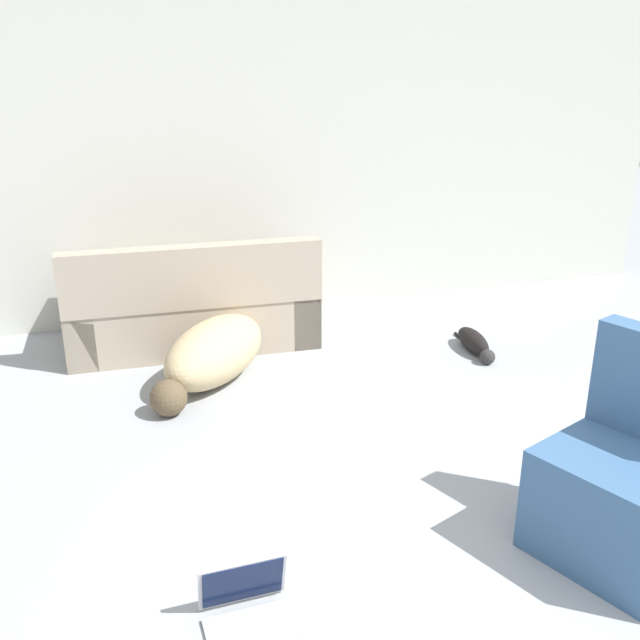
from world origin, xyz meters
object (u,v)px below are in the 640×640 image
side_chair (628,487)px  laptop_open (246,601)px  dog (213,354)px  cat (475,343)px  couch (193,310)px

side_chair → laptop_open: bearing=-114.7°
dog → cat: (1.86, -0.06, -0.13)m
dog → side_chair: (1.37, -2.20, 0.12)m
couch → cat: couch is taller
couch → side_chair: size_ratio=1.90×
cat → dog: bearing=-86.7°
couch → side_chair: (1.40, -2.90, 0.06)m
couch → cat: bearing=160.3°
cat → side_chair: size_ratio=0.66×
couch → side_chair: bearing=117.9°
dog → side_chair: side_chair is taller
laptop_open → side_chair: size_ratio=0.37×
couch → dog: (0.03, -0.70, -0.06)m
side_chair → cat: bearing=145.5°
cat → laptop_open: bearing=-40.4°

